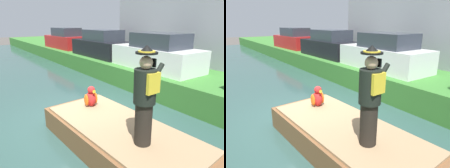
# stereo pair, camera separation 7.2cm
# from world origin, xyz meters

# --- Properties ---
(ground_plane) EXTENTS (80.00, 80.00, 0.00)m
(ground_plane) POSITION_xyz_m (0.00, 0.00, 0.00)
(ground_plane) COLOR #4C4742
(canal_water) EXTENTS (5.71, 48.00, 0.10)m
(canal_water) POSITION_xyz_m (0.00, 0.00, 0.05)
(canal_water) COLOR #2D4C47
(canal_water) RESTS_ON ground
(grass_bank_far) EXTENTS (9.41, 48.00, 0.99)m
(grass_bank_far) POSITION_xyz_m (7.56, 0.00, 0.50)
(grass_bank_far) COLOR #38752D
(grass_bank_far) RESTS_ON ground
(boat) EXTENTS (1.98, 4.28, 0.61)m
(boat) POSITION_xyz_m (0.00, -1.85, 0.40)
(boat) COLOR brown
(boat) RESTS_ON canal_water
(person_pirate) EXTENTS (0.61, 0.42, 1.85)m
(person_pirate) POSITION_xyz_m (-0.09, -2.65, 1.64)
(person_pirate) COLOR black
(person_pirate) RESTS_ON boat
(parrot_plush) EXTENTS (0.36, 0.35, 0.57)m
(parrot_plush) POSITION_xyz_m (0.07, -0.50, 0.95)
(parrot_plush) COLOR red
(parrot_plush) RESTS_ON boat
(parked_car_white) EXTENTS (1.82, 4.05, 1.50)m
(parked_car_white) POSITION_xyz_m (4.12, 0.84, 1.62)
(parked_car_white) COLOR white
(parked_car_white) RESTS_ON grass_bank_far
(parked_car_dark) EXTENTS (1.74, 4.02, 1.50)m
(parked_car_dark) POSITION_xyz_m (4.12, 5.00, 1.62)
(parked_car_dark) COLOR black
(parked_car_dark) RESTS_ON grass_bank_far
(parked_car_red) EXTENTS (1.86, 4.06, 1.50)m
(parked_car_red) POSITION_xyz_m (4.12, 9.89, 1.62)
(parked_car_red) COLOR red
(parked_car_red) RESTS_ON grass_bank_far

